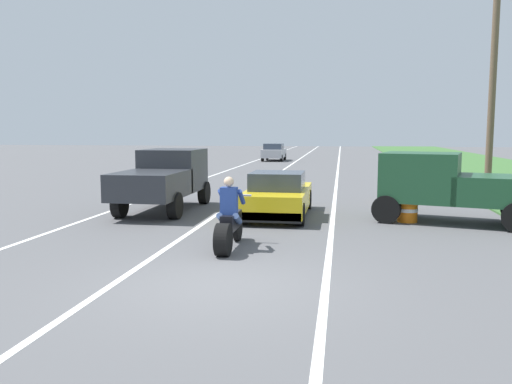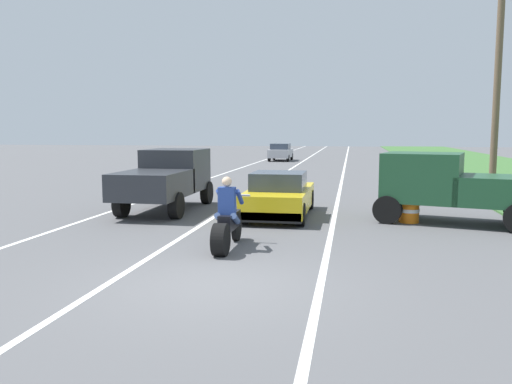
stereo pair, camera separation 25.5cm
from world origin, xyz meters
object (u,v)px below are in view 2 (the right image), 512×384
motorcycle_with_rider (227,223)px  construction_barrel_nearest (409,205)px  construction_barrel_mid (400,190)px  pickup_truck_left_lane_dark_grey (167,177)px  distant_car_far_ahead (281,152)px  sports_car_yellow (279,196)px  pickup_truck_right_shoulder_dark_green (457,185)px

motorcycle_with_rider → construction_barrel_nearest: (4.32, 4.29, -0.09)m
motorcycle_with_rider → construction_barrel_mid: 9.25m
pickup_truck_left_lane_dark_grey → distant_car_far_ahead: bearing=90.2°
sports_car_yellow → pickup_truck_left_lane_dark_grey: (-3.82, 0.59, 0.48)m
distant_car_far_ahead → sports_car_yellow: bearing=-82.4°
sports_car_yellow → construction_barrel_mid: 5.19m
pickup_truck_right_shoulder_dark_green → distant_car_far_ahead: 31.29m
construction_barrel_mid → pickup_truck_left_lane_dark_grey: bearing=-159.7°
construction_barrel_nearest → construction_barrel_mid: size_ratio=1.00×
sports_car_yellow → pickup_truck_left_lane_dark_grey: 3.89m
distant_car_far_ahead → construction_barrel_nearest: bearing=-75.6°
sports_car_yellow → construction_barrel_nearest: 3.83m
pickup_truck_left_lane_dark_grey → construction_barrel_mid: bearing=20.3°
motorcycle_with_rider → construction_barrel_nearest: 6.09m
sports_car_yellow → distant_car_far_ahead: size_ratio=1.08×
pickup_truck_right_shoulder_dark_green → construction_barrel_mid: size_ratio=5.14×
motorcycle_with_rider → distant_car_far_ahead: size_ratio=0.55×
motorcycle_with_rider → sports_car_yellow: 4.73m
construction_barrel_nearest → distant_car_far_ahead: (-7.74, 30.04, 0.27)m
pickup_truck_right_shoulder_dark_green → construction_barrel_mid: bearing=107.6°
distant_car_far_ahead → construction_barrel_mid: bearing=-73.4°
motorcycle_with_rider → construction_barrel_mid: (4.40, 8.14, -0.09)m
pickup_truck_left_lane_dark_grey → sports_car_yellow: bearing=-8.7°
construction_barrel_mid → distant_car_far_ahead: 27.34m
motorcycle_with_rider → pickup_truck_left_lane_dark_grey: size_ratio=0.46×
sports_car_yellow → pickup_truck_left_lane_dark_grey: pickup_truck_left_lane_dark_grey is taller
pickup_truck_left_lane_dark_grey → construction_barrel_nearest: size_ratio=4.80×
motorcycle_with_rider → pickup_truck_right_shoulder_dark_green: size_ratio=0.43×
pickup_truck_left_lane_dark_grey → construction_barrel_mid: 8.24m
pickup_truck_left_lane_dark_grey → pickup_truck_right_shoulder_dark_green: same height
pickup_truck_left_lane_dark_grey → construction_barrel_mid: (7.71, 2.85, -0.60)m
pickup_truck_right_shoulder_dark_green → sports_car_yellow: bearing=176.3°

